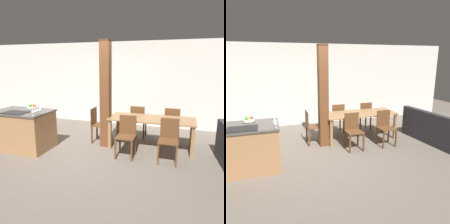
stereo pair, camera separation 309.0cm
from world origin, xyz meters
The scene contains 16 objects.
ground_plane centered at (0.00, 0.00, 0.00)m, with size 16.00×16.00×0.00m, color #665B51.
wall_back centered at (0.00, 2.67, 1.35)m, with size 11.20×0.08×2.70m.
kitchen_island centered at (-1.49, -0.22, 0.46)m, with size 1.35×0.89×0.93m.
fruit_bowl centered at (-1.41, 0.07, 0.97)m, with size 0.27×0.27×0.11m.
wine_glass_near centered at (-0.89, -0.59, 1.03)m, with size 0.07×0.07×0.14m.
wine_glass_middle centered at (-0.89, -0.51, 1.03)m, with size 0.07×0.07×0.14m.
wine_glass_far centered at (-0.89, -0.43, 1.03)m, with size 0.07×0.07×0.14m.
wine_glass_end centered at (-0.89, -0.34, 1.03)m, with size 0.07×0.07×0.14m.
dining_table centered at (1.41, 0.75, 0.64)m, with size 1.99×0.84×0.74m.
dining_chair_near_left centered at (0.97, 0.10, 0.48)m, with size 0.40×0.40×0.90m.
dining_chair_near_right centered at (1.86, 0.10, 0.48)m, with size 0.40×0.40×0.90m.
dining_chair_far_left centered at (0.97, 1.40, 0.48)m, with size 0.40×0.40×0.90m.
dining_chair_far_right centered at (1.86, 1.40, 0.48)m, with size 0.40×0.40×0.90m.
dining_chair_head_end centered at (0.05, 0.75, 0.48)m, with size 0.40×0.40×0.90m.
couch centered at (3.31, -0.17, 0.29)m, with size 1.02×1.99×0.84m.
timber_post centered at (0.33, 0.56, 1.27)m, with size 0.23×0.23×2.55m.
Camera 2 is at (-1.00, -4.68, 2.20)m, focal length 35.00 mm.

